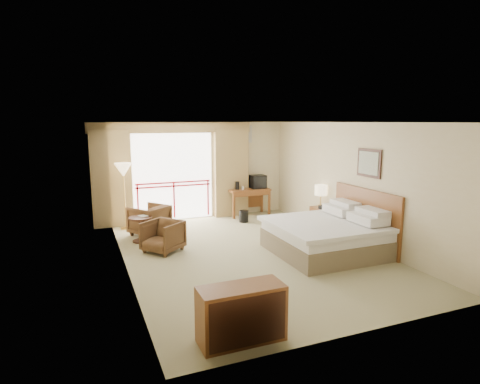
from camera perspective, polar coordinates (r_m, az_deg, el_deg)
name	(u,v)px	position (r m, az deg, el deg)	size (l,w,h in m)	color
floor	(250,253)	(8.50, 1.40, -8.64)	(7.00, 7.00, 0.00)	#979168
ceiling	(250,122)	(8.05, 1.49, 9.89)	(7.00, 7.00, 0.00)	white
wall_back	(201,170)	(11.43, -5.59, 3.10)	(5.00, 5.00, 0.00)	beige
wall_front	(363,233)	(5.22, 17.04, -5.63)	(5.00, 5.00, 0.00)	beige
wall_left	(123,198)	(7.54, -16.26, -0.85)	(7.00, 7.00, 0.00)	beige
wall_right	(351,182)	(9.43, 15.51, 1.32)	(7.00, 7.00, 0.00)	beige
balcony_door	(173,177)	(11.23, -9.47, 2.12)	(2.40, 2.40, 0.00)	white
balcony_railing	(174,191)	(11.27, -9.39, 0.15)	(2.09, 0.03, 1.02)	#B70F1B
curtain_left	(111,179)	(10.85, -17.85, 1.77)	(1.00, 0.26, 2.50)	olive
curtain_right	(231,173)	(11.57, -1.33, 2.73)	(1.00, 0.26, 2.50)	olive
valance	(173,128)	(11.03, -9.55, 9.02)	(4.40, 0.22, 0.28)	olive
hvac_vent	(244,134)	(11.76, 0.51, 8.23)	(0.50, 0.04, 0.50)	silver
bed	(327,235)	(8.58, 12.30, -6.05)	(2.13, 2.06, 0.97)	brown
headboard	(365,218)	(9.08, 17.40, -3.61)	(0.06, 2.10, 1.30)	brown
framed_art	(369,163)	(8.89, 17.87, 3.94)	(0.04, 0.72, 0.60)	black
nightstand	(321,219)	(10.32, 11.45, -3.76)	(0.41, 0.49, 0.59)	brown
table_lamp	(321,190)	(10.22, 11.43, 0.22)	(0.31, 0.31, 0.55)	tan
phone	(323,207)	(10.10, 11.75, -2.12)	(0.19, 0.15, 0.09)	black
desk	(248,194)	(11.70, 1.11, -0.34)	(1.20, 0.58, 0.79)	brown
tv	(258,182)	(11.71, 2.58, 1.47)	(0.43, 0.34, 0.39)	black
coffee_maker	(237,186)	(11.48, -0.39, 0.91)	(0.11, 0.11, 0.23)	black
cup	(243,188)	(11.50, 0.40, 0.57)	(0.07, 0.07, 0.10)	white
wastebasket	(244,216)	(10.96, 0.53, -3.47)	(0.26, 0.26, 0.32)	black
armchair_far	(150,234)	(10.05, -12.72, -5.92)	(0.78, 0.81, 0.73)	#442A17
armchair_near	(163,251)	(8.73, -10.87, -8.30)	(0.71, 0.73, 0.66)	#442A17
side_table	(141,225)	(9.41, -13.97, -4.58)	(0.53, 0.53, 0.58)	black
book	(140,217)	(9.36, -14.02, -3.47)	(0.16, 0.21, 0.02)	white
floor_lamp	(123,172)	(10.45, -16.26, 2.69)	(0.43, 0.43, 1.69)	tan
dresser	(241,314)	(5.20, 0.21, -16.94)	(1.08, 0.46, 0.72)	brown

